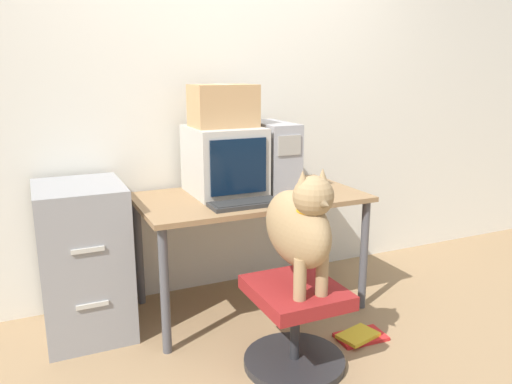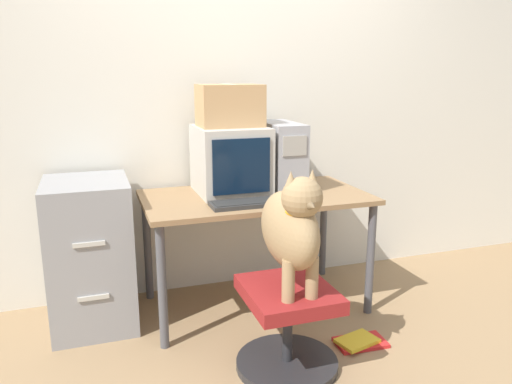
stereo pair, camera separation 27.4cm
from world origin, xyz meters
name	(u,v)px [view 2 (the right image)]	position (x,y,z in m)	size (l,w,h in m)	color
ground_plane	(276,332)	(0.00, 0.00, 0.00)	(12.00, 12.00, 0.00)	#937551
wall_back	(234,98)	(0.00, 0.81, 1.30)	(8.00, 0.05, 2.60)	silver
desk	(255,208)	(0.00, 0.37, 0.65)	(1.37, 0.75, 0.74)	olive
crt_monitor	(231,160)	(-0.12, 0.49, 0.94)	(0.42, 0.47, 0.41)	#B7B2A8
pc_tower	(280,156)	(0.21, 0.50, 0.95)	(0.20, 0.46, 0.43)	#99999E
keyboard	(246,203)	(-0.13, 0.15, 0.75)	(0.40, 0.17, 0.03)	#2D2D2D
computer_mouse	(291,199)	(0.15, 0.16, 0.75)	(0.06, 0.04, 0.03)	#333333
office_chair	(288,325)	(-0.07, -0.34, 0.24)	(0.52, 0.52, 0.44)	#262628
dog	(291,226)	(-0.07, -0.37, 0.76)	(0.22, 0.54, 0.61)	#9E7F56
filing_cabinet	(91,254)	(-0.99, 0.47, 0.44)	(0.47, 0.56, 0.87)	gray
cardboard_box	(230,106)	(-0.12, 0.49, 1.27)	(0.38, 0.26, 0.25)	tan
book_stack_floor	(359,342)	(0.39, -0.27, 0.02)	(0.29, 0.20, 0.04)	red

